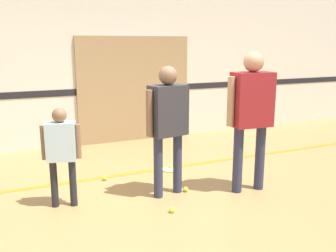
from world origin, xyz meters
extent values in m
plane|color=#A87F4C|center=(0.00, 0.00, 0.00)|extent=(16.00, 16.00, 0.00)
cube|color=silver|center=(0.00, 2.90, 1.60)|extent=(16.00, 0.06, 3.20)
cube|color=black|center=(0.00, 2.87, 1.02)|extent=(16.00, 0.01, 0.12)
cube|color=#9E7F56|center=(0.67, 2.84, 1.03)|extent=(2.28, 0.05, 2.05)
cube|color=orange|center=(0.00, 0.95, 0.00)|extent=(14.40, 0.10, 0.01)
cylinder|color=#2D334C|center=(-0.02, -0.03, 0.40)|extent=(0.12, 0.12, 0.79)
cylinder|color=#2D334C|center=(0.27, 0.03, 0.40)|extent=(0.12, 0.12, 0.79)
cube|color=#2D2D33|center=(0.12, 0.00, 1.10)|extent=(0.50, 0.34, 0.63)
sphere|color=brown|center=(0.12, 0.00, 1.53)|extent=(0.23, 0.23, 0.23)
cylinder|color=brown|center=(-0.14, -0.05, 1.10)|extent=(0.08, 0.08, 0.56)
cylinder|color=brown|center=(0.39, 0.05, 1.10)|extent=(0.08, 0.08, 0.56)
cylinder|color=#232328|center=(-1.26, 0.21, 0.29)|extent=(0.08, 0.08, 0.57)
cylinder|color=#232328|center=(-1.05, 0.15, 0.29)|extent=(0.08, 0.08, 0.57)
cube|color=silver|center=(-1.15, 0.18, 0.80)|extent=(0.37, 0.27, 0.45)
sphere|color=brown|center=(-1.15, 0.18, 1.11)|extent=(0.17, 0.17, 0.17)
cylinder|color=brown|center=(-1.34, 0.24, 0.79)|extent=(0.06, 0.06, 0.41)
cylinder|color=brown|center=(-0.96, 0.13, 0.79)|extent=(0.06, 0.06, 0.41)
cylinder|color=#2D334C|center=(1.32, -0.31, 0.44)|extent=(0.13, 0.13, 0.87)
cylinder|color=#2D334C|center=(0.99, -0.29, 0.44)|extent=(0.13, 0.13, 0.87)
cube|color=maroon|center=(1.15, -0.30, 1.22)|extent=(0.53, 0.32, 0.69)
sphere|color=tan|center=(1.15, -0.30, 1.69)|extent=(0.25, 0.25, 0.25)
cylinder|color=tan|center=(1.45, -0.32, 1.21)|extent=(0.09, 0.09, 0.62)
cylinder|color=tan|center=(0.85, -0.27, 1.21)|extent=(0.09, 0.09, 0.62)
torus|color=#C6D838|center=(0.54, 0.86, 0.01)|extent=(0.37, 0.37, 0.02)
cylinder|color=silver|center=(0.54, 0.86, 0.01)|extent=(0.22, 0.22, 0.01)
cylinder|color=black|center=(0.69, 1.01, 0.01)|extent=(0.15, 0.15, 0.02)
sphere|color=black|center=(0.76, 1.07, 0.01)|extent=(0.03, 0.03, 0.03)
sphere|color=#CCE038|center=(-0.05, -0.51, 0.03)|extent=(0.07, 0.07, 0.07)
sphere|color=#CCE038|center=(0.58, 0.92, 0.03)|extent=(0.07, 0.07, 0.07)
sphere|color=#CCE038|center=(0.37, -0.02, 0.03)|extent=(0.07, 0.07, 0.07)
sphere|color=#CCE038|center=(-0.50, 0.83, 0.03)|extent=(0.07, 0.07, 0.07)
camera|label=1|loc=(-1.72, -4.15, 1.91)|focal=40.00mm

